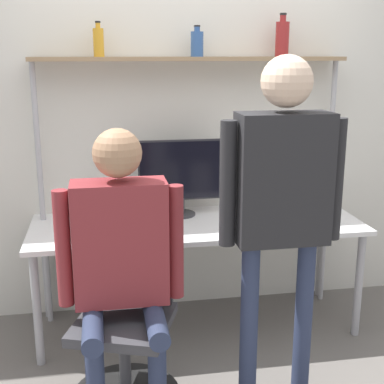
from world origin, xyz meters
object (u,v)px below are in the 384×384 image
object	(u,v)px
laptop	(123,223)
bottle_red	(282,38)
office_chair	(127,350)
person_seated	(121,249)
cell_phone	(173,230)
bottle_amber	(99,42)
monitor	(180,174)
person_standing	(282,190)
bottle_blue	(197,43)

from	to	relation	value
laptop	bottle_red	bearing A→B (deg)	18.45
office_chair	person_seated	xyz separation A→B (m)	(-0.01, -0.04, 0.57)
person_seated	laptop	bearing A→B (deg)	86.64
laptop	bottle_red	xyz separation A→B (m)	(1.07, 0.36, 1.07)
laptop	person_seated	world-z (taller)	person_seated
cell_phone	bottle_amber	size ratio (longest dim) A/B	0.72
monitor	bottle_amber	xyz separation A→B (m)	(-0.49, 0.05, 0.84)
office_chair	person_seated	size ratio (longest dim) A/B	0.65
person_seated	person_standing	xyz separation A→B (m)	(0.76, -0.10, 0.29)
monitor	bottle_amber	distance (m)	0.97
bottle_blue	laptop	bearing A→B (deg)	-145.19
office_chair	person_seated	bearing A→B (deg)	-108.90
bottle_red	office_chair	bearing A→B (deg)	-139.16
office_chair	monitor	bearing A→B (deg)	65.18
cell_phone	person_standing	distance (m)	0.93
cell_phone	bottle_amber	bearing A→B (deg)	137.23
laptop	person_seated	bearing A→B (deg)	-93.36
person_seated	bottle_red	world-z (taller)	bottle_red
bottle_amber	bottle_red	xyz separation A→B (m)	(1.17, 0.00, 0.03)
bottle_blue	bottle_red	xyz separation A→B (m)	(0.56, 0.00, 0.03)
person_seated	bottle_red	xyz separation A→B (m)	(1.11, 0.99, 1.01)
monitor	person_seated	distance (m)	1.04
cell_phone	person_seated	bearing A→B (deg)	-118.43
person_standing	bottle_red	world-z (taller)	bottle_red
cell_phone	office_chair	distance (m)	0.80
person_seated	office_chair	bearing A→B (deg)	71.10
office_chair	bottle_red	world-z (taller)	bottle_red
monitor	person_seated	world-z (taller)	person_seated
laptop	bottle_blue	distance (m)	1.21
monitor	office_chair	bearing A→B (deg)	-114.82
office_chair	person_seated	world-z (taller)	person_seated
bottle_blue	bottle_red	world-z (taller)	bottle_red
monitor	cell_phone	bearing A→B (deg)	-106.37
bottle_amber	person_seated	bearing A→B (deg)	-86.60
monitor	bottle_blue	bearing A→B (deg)	20.80
cell_phone	bottle_amber	xyz separation A→B (m)	(-0.40, 0.37, 1.11)
cell_phone	office_chair	size ratio (longest dim) A/B	0.16
laptop	bottle_amber	xyz separation A→B (m)	(-0.10, 0.36, 1.05)
laptop	bottle_amber	world-z (taller)	bottle_amber
laptop	cell_phone	size ratio (longest dim) A/B	2.37
cell_phone	bottle_amber	distance (m)	1.23
person_seated	bottle_red	distance (m)	1.79
laptop	person_standing	size ratio (longest dim) A/B	0.20
laptop	bottle_blue	xyz separation A→B (m)	(0.51, 0.36, 1.04)
cell_phone	bottle_red	world-z (taller)	bottle_red
bottle_blue	bottle_amber	xyz separation A→B (m)	(-0.61, 0.00, 0.01)
laptop	office_chair	xyz separation A→B (m)	(-0.02, -0.59, -0.50)
office_chair	person_seated	distance (m)	0.57
monitor	bottle_blue	world-z (taller)	bottle_blue
monitor	person_standing	distance (m)	1.10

